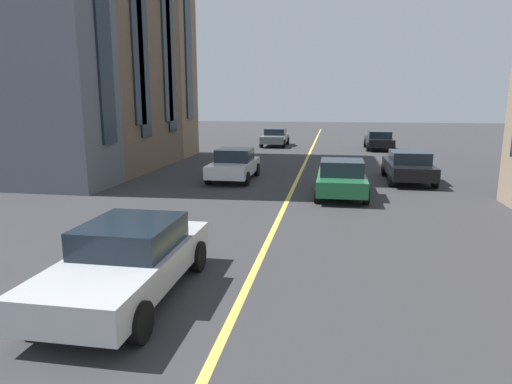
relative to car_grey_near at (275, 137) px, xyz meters
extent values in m
cube|color=#D8C64C|center=(-18.03, -3.00, -0.70)|extent=(80.00, 0.16, 0.01)
cube|color=slate|center=(-0.05, 0.00, -0.11)|extent=(4.40, 1.80, 0.55)
cube|color=#19232D|center=(0.17, 0.00, 0.42)|extent=(1.85, 1.58, 0.50)
cylinder|color=black|center=(-1.50, -0.86, -0.38)|extent=(0.64, 0.22, 0.64)
cylinder|color=black|center=(-1.50, 0.86, -0.38)|extent=(0.64, 0.22, 0.64)
cylinder|color=black|center=(1.40, -0.86, -0.38)|extent=(0.64, 0.22, 0.64)
cylinder|color=black|center=(1.40, 0.86, -0.38)|extent=(0.64, 0.22, 0.64)
cube|color=#B7BABF|center=(-28.25, -0.94, -0.11)|extent=(4.40, 1.80, 0.55)
cube|color=#19232D|center=(-28.03, -0.94, 0.42)|extent=(1.85, 1.58, 0.50)
cylinder|color=black|center=(-29.70, -1.80, -0.38)|extent=(0.64, 0.22, 0.64)
cylinder|color=black|center=(-29.70, -0.07, -0.38)|extent=(0.64, 0.22, 0.64)
cylinder|color=black|center=(-26.80, -1.80, -0.38)|extent=(0.64, 0.22, 0.64)
cylinder|color=black|center=(-26.80, -0.07, -0.38)|extent=(0.64, 0.22, 0.64)
cube|color=black|center=(-1.38, -7.90, -0.11)|extent=(4.40, 1.80, 0.55)
cube|color=#19232D|center=(-1.60, -7.90, 0.42)|extent=(1.85, 1.58, 0.50)
cylinder|color=black|center=(0.07, -7.03, -0.38)|extent=(0.64, 0.22, 0.64)
cylinder|color=black|center=(0.07, -8.76, -0.38)|extent=(0.64, 0.22, 0.64)
cylinder|color=black|center=(-2.83, -7.03, -0.38)|extent=(0.64, 0.22, 0.64)
cylinder|color=black|center=(-2.83, -8.76, -0.38)|extent=(0.64, 0.22, 0.64)
cube|color=silver|center=(-15.83, -0.16, -0.13)|extent=(3.90, 1.75, 0.55)
cube|color=#19232D|center=(-15.63, -0.16, 0.42)|extent=(1.64, 1.54, 0.55)
cylinder|color=black|center=(-17.12, -1.00, -0.40)|extent=(0.60, 0.21, 0.60)
cylinder|color=black|center=(-17.12, 0.68, -0.40)|extent=(0.60, 0.21, 0.60)
cylinder|color=black|center=(-14.54, -1.00, -0.40)|extent=(0.60, 0.21, 0.60)
cylinder|color=black|center=(-14.54, 0.68, -0.40)|extent=(0.60, 0.21, 0.60)
cube|color=#1E6038|center=(-18.60, -4.91, -0.13)|extent=(3.90, 1.75, 0.55)
cube|color=#19232D|center=(-18.79, -4.91, 0.42)|extent=(1.64, 1.54, 0.55)
cylinder|color=black|center=(-17.31, -4.07, -0.40)|extent=(0.60, 0.21, 0.60)
cylinder|color=black|center=(-17.31, -5.75, -0.40)|extent=(0.60, 0.21, 0.60)
cylinder|color=black|center=(-19.89, -4.07, -0.40)|extent=(0.60, 0.21, 0.60)
cylinder|color=black|center=(-19.89, -5.75, -0.40)|extent=(0.60, 0.21, 0.60)
cube|color=black|center=(-14.85, -7.90, -0.11)|extent=(4.40, 1.80, 0.55)
cube|color=#19232D|center=(-15.07, -7.90, 0.42)|extent=(1.85, 1.58, 0.50)
cylinder|color=black|center=(-13.40, -7.03, -0.38)|extent=(0.64, 0.22, 0.64)
cylinder|color=black|center=(-13.40, -8.76, -0.38)|extent=(0.64, 0.22, 0.64)
cylinder|color=black|center=(-16.31, -7.03, -0.38)|extent=(0.64, 0.22, 0.64)
cylinder|color=black|center=(-16.31, -8.76, -0.38)|extent=(0.64, 0.22, 0.64)
cube|color=#846B51|center=(-11.53, 11.17, 7.96)|extent=(11.19, 13.34, 17.33)
cube|color=#19232D|center=(-7.80, 4.45, 8.31)|extent=(1.10, 0.10, 13.17)
cube|color=#565B66|center=(-14.69, 11.45, 5.80)|extent=(11.04, 13.89, 13.01)
cube|color=#19232D|center=(-18.38, 4.45, 6.06)|extent=(1.10, 0.10, 9.89)
cube|color=#19232D|center=(-14.69, 4.45, 6.06)|extent=(1.10, 0.10, 9.89)
cube|color=#19232D|center=(-11.01, 4.45, 6.06)|extent=(1.10, 0.10, 9.89)
camera|label=1|loc=(-35.41, -4.55, 2.84)|focal=31.30mm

